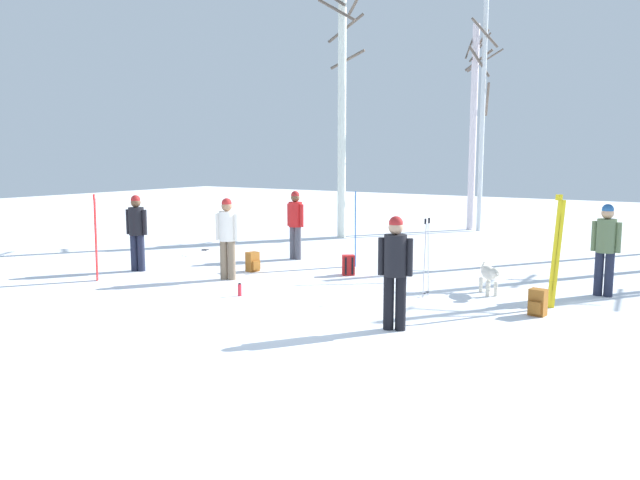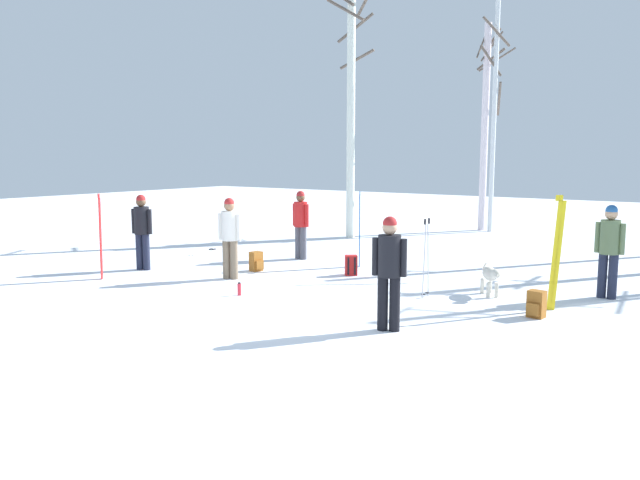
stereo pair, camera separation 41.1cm
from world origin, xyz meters
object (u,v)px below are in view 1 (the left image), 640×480
(ski_pair_planted_2, at_px, (355,229))
(ski_pair_lying_0, at_px, (204,251))
(backpack_2, at_px, (538,303))
(birch_tree_1, at_px, (474,123))
(person_2, at_px, (137,228))
(dog, at_px, (489,274))
(birch_tree_0, at_px, (342,105))
(ski_poles_0, at_px, (426,255))
(birch_tree_2, at_px, (482,109))
(ski_pair_planted_0, at_px, (96,238))
(backpack_0, at_px, (348,265))
(water_bottle_0, at_px, (240,290))
(person_0, at_px, (295,220))
(person_4, at_px, (227,233))
(person_3, at_px, (606,244))
(person_1, at_px, (395,265))
(ski_pair_planted_1, at_px, (556,252))
(backpack_1, at_px, (253,262))

(ski_pair_planted_2, bearing_deg, ski_pair_lying_0, -176.40)
(ski_pair_lying_0, height_order, backpack_2, backpack_2)
(birch_tree_1, bearing_deg, person_2, -106.71)
(dog, distance_m, birch_tree_0, 9.31)
(ski_pair_planted_2, height_order, ski_pair_lying_0, ski_pair_planted_2)
(person_2, relative_size, ski_pair_planted_2, 0.97)
(ski_poles_0, xyz_separation_m, birch_tree_2, (-2.64, 10.39, 3.34))
(ski_pair_planted_0, xyz_separation_m, birch_tree_1, (3.39, 12.92, 2.80))
(backpack_0, height_order, water_bottle_0, backpack_0)
(ski_pair_planted_2, bearing_deg, birch_tree_1, 91.75)
(ski_pair_planted_2, xyz_separation_m, backpack_2, (4.80, -2.33, -0.66))
(backpack_2, relative_size, birch_tree_1, 0.06)
(birch_tree_1, bearing_deg, ski_pair_lying_0, -116.22)
(person_0, xyz_separation_m, person_4, (0.32, -2.88, 0.00))
(person_3, bearing_deg, ski_pair_lying_0, -179.48)
(person_1, bearing_deg, backpack_0, 129.99)
(birch_tree_1, xyz_separation_m, birch_tree_2, (0.33, -0.15, 0.42))
(ski_pair_planted_1, relative_size, backpack_2, 4.43)
(ski_pair_planted_1, height_order, backpack_2, ski_pair_planted_1)
(dog, distance_m, backpack_1, 5.24)
(birch_tree_0, bearing_deg, person_4, -77.90)
(ski_pair_planted_0, bearing_deg, ski_pair_planted_1, 17.95)
(person_0, distance_m, person_2, 3.85)
(dog, height_order, backpack_0, dog)
(backpack_1, height_order, backpack_2, same)
(ski_pair_planted_0, xyz_separation_m, ski_pair_lying_0, (-0.93, 4.14, -0.89))
(ski_poles_0, relative_size, birch_tree_0, 0.19)
(ski_pair_planted_0, xyz_separation_m, ski_poles_0, (6.36, 2.37, -0.12))
(person_4, distance_m, backpack_1, 1.26)
(person_4, distance_m, dog, 5.34)
(person_0, xyz_separation_m, water_bottle_0, (1.55, -3.94, -0.86))
(person_3, xyz_separation_m, backpack_2, (-0.64, -2.13, -0.77))
(person_2, xyz_separation_m, backpack_0, (4.22, 2.20, -0.77))
(backpack_0, bearing_deg, backpack_2, -16.39)
(ski_poles_0, height_order, birch_tree_1, birch_tree_1)
(person_0, relative_size, dog, 2.31)
(person_3, height_order, dog, person_3)
(ski_pair_lying_0, relative_size, backpack_1, 4.28)
(birch_tree_0, distance_m, birch_tree_1, 5.08)
(person_0, relative_size, backpack_0, 3.90)
(person_4, xyz_separation_m, ski_pair_planted_2, (1.42, 2.86, -0.10))
(person_1, xyz_separation_m, dog, (0.41, 3.12, -0.59))
(person_0, xyz_separation_m, backpack_1, (0.17, -1.89, -0.77))
(person_3, relative_size, ski_pair_planted_0, 0.95)
(backpack_0, height_order, birch_tree_1, birch_tree_1)
(person_2, xyz_separation_m, birch_tree_1, (3.52, 11.73, 2.72))
(water_bottle_0, height_order, birch_tree_2, birch_tree_2)
(person_4, height_order, backpack_0, person_4)
(ski_pair_planted_1, bearing_deg, birch_tree_1, 116.96)
(person_0, relative_size, ski_pair_planted_1, 0.88)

